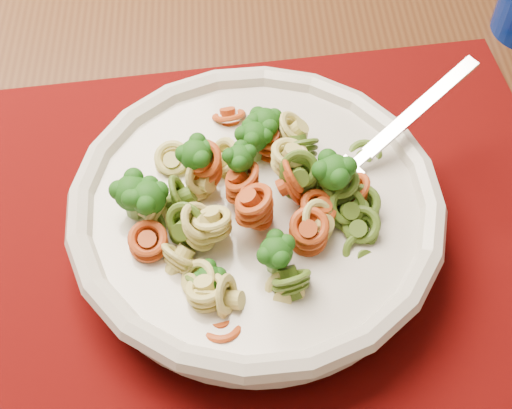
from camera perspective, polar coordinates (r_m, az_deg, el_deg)
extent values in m
cube|color=#482914|center=(0.64, -2.16, 4.18)|extent=(1.72, 1.29, 0.04)
cube|color=#4C0503|center=(0.57, 1.74, -1.55)|extent=(0.51, 0.41, 0.00)
cylinder|color=beige|center=(0.56, 0.00, -2.11)|extent=(0.12, 0.12, 0.01)
cylinder|color=beige|center=(0.54, 0.00, -0.91)|extent=(0.26, 0.26, 0.03)
torus|color=beige|center=(0.53, 0.00, 0.11)|extent=(0.28, 0.28, 0.02)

